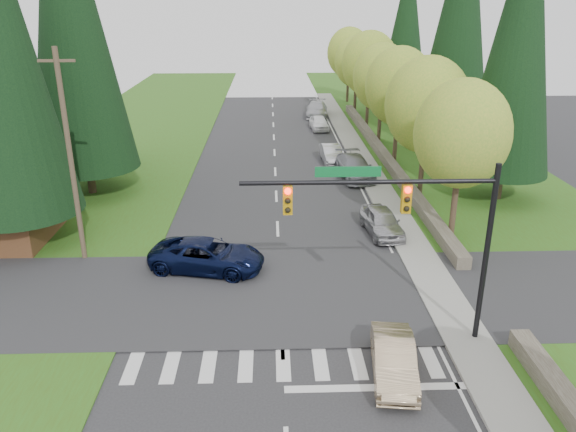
{
  "coord_description": "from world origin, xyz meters",
  "views": [
    {
      "loc": [
        -0.37,
        -13.16,
        11.88
      ],
      "look_at": [
        0.4,
        10.23,
        2.8
      ],
      "focal_mm": 35.0,
      "sensor_mm": 36.0,
      "label": 1
    }
  ],
  "objects_px": {
    "parked_car_b": "(355,167)",
    "parked_car_c": "(331,154)",
    "parked_car_a": "(382,221)",
    "sedan_champagne": "(394,359)",
    "parked_car_e": "(317,110)",
    "parked_car_d": "(319,123)",
    "suv_navy": "(207,256)"
  },
  "relations": [
    {
      "from": "parked_car_b",
      "to": "parked_car_c",
      "type": "bearing_deg",
      "value": 100.78
    },
    {
      "from": "sedan_champagne",
      "to": "parked_car_e",
      "type": "bearing_deg",
      "value": 95.39
    },
    {
      "from": "sedan_champagne",
      "to": "suv_navy",
      "type": "height_order",
      "value": "suv_navy"
    },
    {
      "from": "suv_navy",
      "to": "parked_car_d",
      "type": "distance_m",
      "value": 30.94
    },
    {
      "from": "parked_car_c",
      "to": "parked_car_d",
      "type": "xyz_separation_m",
      "value": [
        0.02,
        11.55,
        0.02
      ]
    },
    {
      "from": "parked_car_d",
      "to": "parked_car_a",
      "type": "bearing_deg",
      "value": -90.96
    },
    {
      "from": "suv_navy",
      "to": "parked_car_b",
      "type": "bearing_deg",
      "value": -19.69
    },
    {
      "from": "sedan_champagne",
      "to": "parked_car_d",
      "type": "height_order",
      "value": "parked_car_d"
    },
    {
      "from": "suv_navy",
      "to": "parked_car_c",
      "type": "relative_size",
      "value": 1.33
    },
    {
      "from": "parked_car_b",
      "to": "suv_navy",
      "type": "bearing_deg",
      "value": -127.47
    },
    {
      "from": "parked_car_b",
      "to": "sedan_champagne",
      "type": "bearing_deg",
      "value": -100.22
    },
    {
      "from": "parked_car_a",
      "to": "parked_car_d",
      "type": "relative_size",
      "value": 1.04
    },
    {
      "from": "parked_car_a",
      "to": "parked_car_d",
      "type": "height_order",
      "value": "parked_car_a"
    },
    {
      "from": "parked_car_e",
      "to": "parked_car_d",
      "type": "bearing_deg",
      "value": -87.3
    },
    {
      "from": "parked_car_b",
      "to": "parked_car_c",
      "type": "xyz_separation_m",
      "value": [
        -1.21,
        4.19,
        -0.1
      ]
    },
    {
      "from": "sedan_champagne",
      "to": "parked_car_e",
      "type": "relative_size",
      "value": 0.72
    },
    {
      "from": "parked_car_a",
      "to": "parked_car_b",
      "type": "distance_m",
      "value": 10.16
    },
    {
      "from": "parked_car_b",
      "to": "parked_car_d",
      "type": "height_order",
      "value": "parked_car_b"
    },
    {
      "from": "parked_car_b",
      "to": "parked_car_e",
      "type": "bearing_deg",
      "value": 86.97
    },
    {
      "from": "parked_car_a",
      "to": "suv_navy",
      "type": "bearing_deg",
      "value": -161.99
    },
    {
      "from": "parked_car_c",
      "to": "sedan_champagne",
      "type": "bearing_deg",
      "value": -94.84
    },
    {
      "from": "suv_navy",
      "to": "parked_car_e",
      "type": "bearing_deg",
      "value": -0.04
    },
    {
      "from": "sedan_champagne",
      "to": "parked_car_b",
      "type": "relative_size",
      "value": 0.74
    },
    {
      "from": "parked_car_c",
      "to": "parked_car_a",
      "type": "bearing_deg",
      "value": -88.5
    },
    {
      "from": "sedan_champagne",
      "to": "suv_navy",
      "type": "xyz_separation_m",
      "value": [
        -7.02,
        8.16,
        0.09
      ]
    },
    {
      "from": "parked_car_c",
      "to": "parked_car_d",
      "type": "bearing_deg",
      "value": 86.59
    },
    {
      "from": "parked_car_a",
      "to": "parked_car_c",
      "type": "bearing_deg",
      "value": 88.39
    },
    {
      "from": "sedan_champagne",
      "to": "parked_car_e",
      "type": "height_order",
      "value": "parked_car_e"
    },
    {
      "from": "suv_navy",
      "to": "parked_car_d",
      "type": "bearing_deg",
      "value": -2.03
    },
    {
      "from": "sedan_champagne",
      "to": "suv_navy",
      "type": "bearing_deg",
      "value": 137.42
    },
    {
      "from": "parked_car_b",
      "to": "parked_car_c",
      "type": "relative_size",
      "value": 1.32
    },
    {
      "from": "parked_car_b",
      "to": "parked_car_c",
      "type": "height_order",
      "value": "parked_car_b"
    }
  ]
}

